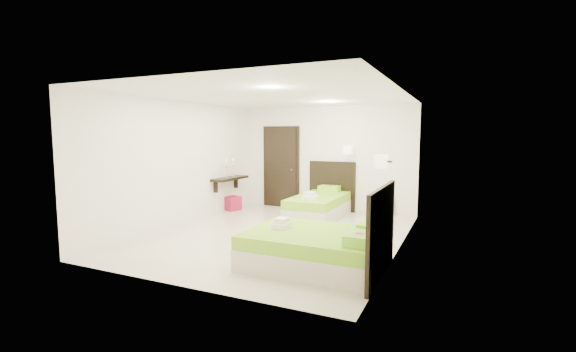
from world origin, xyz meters
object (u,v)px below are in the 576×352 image
at_px(nightstand, 382,206).
at_px(bed_single, 320,205).
at_px(bed_double, 321,247).
at_px(ottoman, 232,203).

bearing_deg(nightstand, bed_single, -164.19).
xyz_separation_m(bed_single, bed_double, (1.16, -3.18, -0.01)).
xyz_separation_m(bed_double, ottoman, (-3.47, 3.07, -0.11)).
height_order(bed_double, nightstand, bed_double).
relative_size(bed_single, ottoman, 5.69).
distance_m(bed_single, nightstand, 1.56).
bearing_deg(ottoman, nightstand, 16.51).
distance_m(nightstand, ottoman, 3.71).
height_order(nightstand, ottoman, nightstand).
relative_size(bed_double, nightstand, 4.20).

